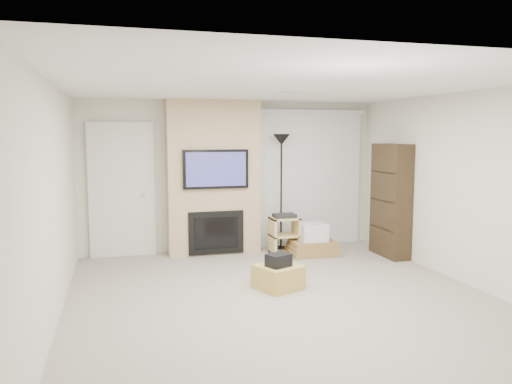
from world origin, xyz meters
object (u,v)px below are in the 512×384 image
object	(u,v)px
ottoman	(278,277)
bookshelf	(391,200)
av_stand	(284,233)
box_stack	(312,243)
floor_lamp	(281,159)

from	to	relation	value
ottoman	bookshelf	bearing A→B (deg)	27.04
av_stand	box_stack	distance (m)	0.49
floor_lamp	box_stack	size ratio (longest dim) A/B	2.51
floor_lamp	av_stand	size ratio (longest dim) A/B	2.96
av_stand	bookshelf	size ratio (longest dim) A/B	0.37
box_stack	floor_lamp	bearing A→B (deg)	128.58
box_stack	bookshelf	bearing A→B (deg)	-18.68
ottoman	av_stand	distance (m)	1.89
av_stand	floor_lamp	bearing A→B (deg)	82.73
bookshelf	ottoman	bearing A→B (deg)	-152.96
floor_lamp	bookshelf	world-z (taller)	floor_lamp
av_stand	box_stack	size ratio (longest dim) A/B	0.85
av_stand	box_stack	xyz separation A→B (m)	(0.42, -0.20, -0.15)
av_stand	bookshelf	distance (m)	1.79
ottoman	floor_lamp	distance (m)	2.56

